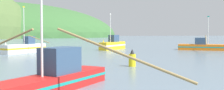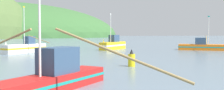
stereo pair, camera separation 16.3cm
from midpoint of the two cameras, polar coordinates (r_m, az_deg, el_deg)
hill_mid_left at (r=235.92m, az=-22.83°, el=1.63°), size 191.80×153.44×57.01m
fishing_boat_orange at (r=50.86m, az=19.89°, el=-0.27°), size 9.74×11.49×6.31m
fishing_boat_white at (r=43.81m, az=-18.43°, el=-0.52°), size 8.11×7.23×7.42m
fishing_boat_red at (r=14.22m, az=-13.82°, el=-7.22°), size 11.82×9.88×7.11m
fishing_boat_yellow at (r=50.20m, az=0.34°, el=0.10°), size 6.38×7.32×6.88m
channel_buoy at (r=24.51m, az=4.51°, el=-3.10°), size 0.66×0.66×1.67m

